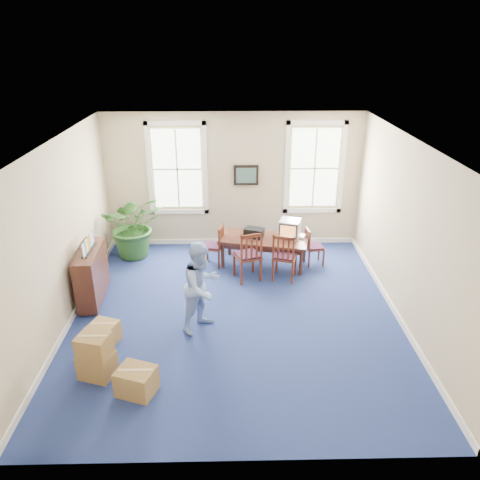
{
  "coord_description": "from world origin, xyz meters",
  "views": [
    {
      "loc": [
        -0.07,
        -7.38,
        4.8
      ],
      "look_at": [
        0.1,
        0.6,
        1.25
      ],
      "focal_mm": 35.0,
      "sensor_mm": 36.0,
      "label": 1
    }
  ],
  "objects_px": {
    "conference_table": "(264,251)",
    "man": "(202,287)",
    "potted_plant": "(134,225)",
    "cardboard_boxes": "(110,351)",
    "crt_tv": "(290,228)",
    "chair_near_left": "(247,255)",
    "credenza": "(92,276)"
  },
  "relations": [
    {
      "from": "credenza",
      "to": "potted_plant",
      "type": "distance_m",
      "value": 2.04
    },
    {
      "from": "conference_table",
      "to": "credenza",
      "type": "bearing_deg",
      "value": -144.07
    },
    {
      "from": "conference_table",
      "to": "man",
      "type": "xyz_separation_m",
      "value": [
        -1.24,
        -2.44,
        0.49
      ]
    },
    {
      "from": "chair_near_left",
      "to": "man",
      "type": "relative_size",
      "value": 0.68
    },
    {
      "from": "potted_plant",
      "to": "cardboard_boxes",
      "type": "height_order",
      "value": "potted_plant"
    },
    {
      "from": "crt_tv",
      "to": "conference_table",
      "type": "bearing_deg",
      "value": -157.35
    },
    {
      "from": "crt_tv",
      "to": "cardboard_boxes",
      "type": "xyz_separation_m",
      "value": [
        -3.16,
        -3.64,
        -0.47
      ]
    },
    {
      "from": "crt_tv",
      "to": "chair_near_left",
      "type": "distance_m",
      "value": 1.23
    },
    {
      "from": "chair_near_left",
      "to": "potted_plant",
      "type": "xyz_separation_m",
      "value": [
        -2.55,
        1.19,
        0.21
      ]
    },
    {
      "from": "potted_plant",
      "to": "conference_table",
      "type": "bearing_deg",
      "value": -10.21
    },
    {
      "from": "crt_tv",
      "to": "potted_plant",
      "type": "relative_size",
      "value": 0.31
    },
    {
      "from": "crt_tv",
      "to": "chair_near_left",
      "type": "relative_size",
      "value": 0.42
    },
    {
      "from": "conference_table",
      "to": "credenza",
      "type": "relative_size",
      "value": 1.48
    },
    {
      "from": "crt_tv",
      "to": "chair_near_left",
      "type": "xyz_separation_m",
      "value": [
        -0.96,
        -0.7,
        -0.3
      ]
    },
    {
      "from": "conference_table",
      "to": "chair_near_left",
      "type": "height_order",
      "value": "chair_near_left"
    },
    {
      "from": "chair_near_left",
      "to": "credenza",
      "type": "bearing_deg",
      "value": -4.54
    },
    {
      "from": "potted_plant",
      "to": "cardboard_boxes",
      "type": "xyz_separation_m",
      "value": [
        0.35,
        -4.12,
        -0.38
      ]
    },
    {
      "from": "potted_plant",
      "to": "cardboard_boxes",
      "type": "relative_size",
      "value": 1.15
    },
    {
      "from": "crt_tv",
      "to": "man",
      "type": "relative_size",
      "value": 0.29
    },
    {
      "from": "cardboard_boxes",
      "to": "chair_near_left",
      "type": "bearing_deg",
      "value": 53.21
    },
    {
      "from": "conference_table",
      "to": "potted_plant",
      "type": "height_order",
      "value": "potted_plant"
    },
    {
      "from": "cardboard_boxes",
      "to": "crt_tv",
      "type": "bearing_deg",
      "value": 49.03
    },
    {
      "from": "crt_tv",
      "to": "potted_plant",
      "type": "bearing_deg",
      "value": -169.63
    },
    {
      "from": "conference_table",
      "to": "chair_near_left",
      "type": "distance_m",
      "value": 0.8
    },
    {
      "from": "conference_table",
      "to": "crt_tv",
      "type": "distance_m",
      "value": 0.77
    },
    {
      "from": "conference_table",
      "to": "crt_tv",
      "type": "height_order",
      "value": "crt_tv"
    },
    {
      "from": "man",
      "to": "credenza",
      "type": "bearing_deg",
      "value": 106.4
    },
    {
      "from": "chair_near_left",
      "to": "conference_table",
      "type": "bearing_deg",
      "value": -140.12
    },
    {
      "from": "man",
      "to": "credenza",
      "type": "relative_size",
      "value": 1.26
    },
    {
      "from": "conference_table",
      "to": "credenza",
      "type": "distance_m",
      "value": 3.71
    },
    {
      "from": "man",
      "to": "cardboard_boxes",
      "type": "height_order",
      "value": "man"
    },
    {
      "from": "crt_tv",
      "to": "credenza",
      "type": "distance_m",
      "value": 4.26
    }
  ]
}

